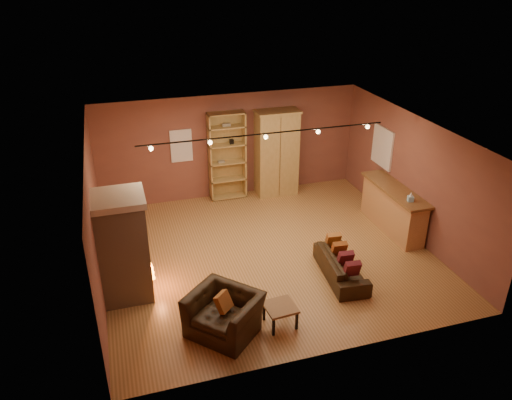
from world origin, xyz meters
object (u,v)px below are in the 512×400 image
object	(u,v)px
fireplace	(123,247)
bar_counter	(393,208)
bookcase	(227,155)
armoire	(276,153)
armchair	(224,308)
coffee_table	(280,309)
loveseat	(341,262)

from	to	relation	value
fireplace	bar_counter	bearing A→B (deg)	7.34
bookcase	armoire	xyz separation A→B (m)	(1.34, -0.17, -0.03)
bookcase	armchair	bearing A→B (deg)	-104.58
fireplace	armchair	world-z (taller)	fireplace
fireplace	armoire	bearing A→B (deg)	39.89
bookcase	coffee_table	size ratio (longest dim) A/B	4.18
coffee_table	loveseat	bearing A→B (deg)	31.91
bookcase	bar_counter	distance (m)	4.48
bookcase	coffee_table	distance (m)	5.53
bookcase	armoire	bearing A→B (deg)	-7.41
armoire	loveseat	distance (m)	4.30
bookcase	loveseat	distance (m)	4.66
bar_counter	fireplace	bearing A→B (deg)	-172.66
coffee_table	armoire	bearing A→B (deg)	71.81
bar_counter	coffee_table	distance (m)	4.51
coffee_table	armchair	bearing A→B (deg)	173.63
bookcase	loveseat	size ratio (longest dim) A/B	1.37
fireplace	coffee_table	world-z (taller)	fireplace
fireplace	bookcase	world-z (taller)	bookcase
bar_counter	loveseat	world-z (taller)	bar_counter
bar_counter	coffee_table	world-z (taller)	bar_counter
armchair	coffee_table	distance (m)	1.02
fireplace	armchair	distance (m)	2.28
bar_counter	armchair	world-z (taller)	bar_counter
bookcase	bar_counter	world-z (taller)	bookcase
fireplace	loveseat	size ratio (longest dim) A/B	1.22
bookcase	fireplace	bearing A→B (deg)	-127.97
fireplace	loveseat	bearing A→B (deg)	-9.09
fireplace	bookcase	distance (m)	4.73
bookcase	bar_counter	size ratio (longest dim) A/B	1.06
bookcase	coffee_table	xyz separation A→B (m)	(-0.39, -5.45, -0.87)
fireplace	armchair	xyz separation A→B (m)	(1.52, -1.61, -0.55)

